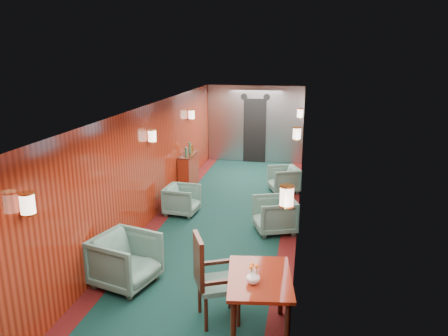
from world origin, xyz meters
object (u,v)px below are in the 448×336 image
at_px(armchair_right_near, 274,215).
at_px(credenza, 188,170).
at_px(side_chair, 210,275).
at_px(armchair_left_far, 182,200).
at_px(armchair_right_far, 284,179).
at_px(dining_table, 260,286).
at_px(armchair_left_near, 126,260).

bearing_deg(armchair_right_near, credenza, -156.17).
xyz_separation_m(side_chair, armchair_left_far, (-1.44, 3.67, -0.34)).
xyz_separation_m(side_chair, credenza, (-1.80, 5.53, -0.20)).
bearing_deg(armchair_right_far, side_chair, -27.07).
relative_size(dining_table, side_chair, 0.98).
height_order(armchair_left_near, armchair_right_near, armchair_left_near).
distance_m(side_chair, credenza, 5.82).
bearing_deg(armchair_left_near, armchair_right_near, -24.57).
bearing_deg(credenza, armchair_right_far, 2.27).
distance_m(credenza, armchair_right_near, 3.43).
bearing_deg(dining_table, armchair_left_far, 110.63).
relative_size(armchair_left_far, armchair_right_far, 0.99).
xyz_separation_m(side_chair, armchair_right_near, (0.59, 3.08, -0.31)).
xyz_separation_m(dining_table, armchair_right_far, (-0.04, 5.82, -0.36)).
bearing_deg(dining_table, armchair_left_near, 149.95).
height_order(armchair_left_far, armchair_right_near, armchair_right_near).
distance_m(side_chair, armchair_right_near, 3.15).
distance_m(armchair_left_far, armchair_right_far, 2.84).
bearing_deg(armchair_right_far, armchair_left_far, -67.18).
bearing_deg(armchair_right_near, armchair_left_near, -60.64).
distance_m(side_chair, armchair_left_near, 1.61).
height_order(side_chair, armchair_right_near, side_chair).
height_order(armchair_left_near, armchair_left_far, armchair_left_near).
height_order(dining_table, armchair_right_near, dining_table).
height_order(dining_table, armchair_right_far, dining_table).
bearing_deg(dining_table, armchair_right_far, 82.47).
height_order(dining_table, armchair_left_far, dining_table).
bearing_deg(side_chair, armchair_left_far, 86.40).
relative_size(side_chair, armchair_right_far, 1.73).
relative_size(credenza, armchair_right_far, 1.66).
xyz_separation_m(armchair_left_far, armchair_right_near, (2.03, -0.59, 0.03)).
bearing_deg(dining_table, armchair_right_near, 83.31).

